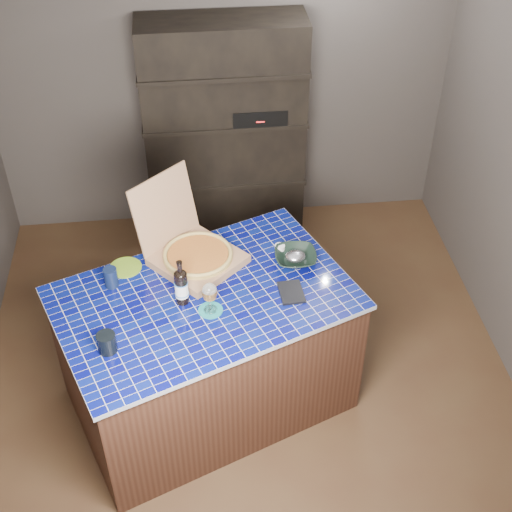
{
  "coord_description": "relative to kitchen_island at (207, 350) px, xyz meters",
  "views": [
    {
      "loc": [
        -0.28,
        -3.23,
        3.69
      ],
      "look_at": [
        0.07,
        0.0,
        0.96
      ],
      "focal_mm": 50.0,
      "sensor_mm": 36.0,
      "label": 1
    }
  ],
  "objects": [
    {
      "name": "tumbler",
      "position": [
        -0.52,
        -0.35,
        0.51
      ],
      "size": [
        0.1,
        0.1,
        0.11
      ],
      "primitive_type": "cylinder",
      "color": "black",
      "rests_on": "kitchen_island"
    },
    {
      "name": "bowl",
      "position": [
        0.56,
        0.25,
        0.48
      ],
      "size": [
        0.26,
        0.26,
        0.06
      ],
      "primitive_type": "imported",
      "rotation": [
        0.0,
        0.0,
        -0.02
      ],
      "color": "black",
      "rests_on": "kitchen_island"
    },
    {
      "name": "wine_glass",
      "position": [
        0.03,
        -0.12,
        0.59
      ],
      "size": [
        0.09,
        0.09,
        0.19
      ],
      "color": "white",
      "rests_on": "teal_trivet"
    },
    {
      "name": "mead_bottle",
      "position": [
        -0.12,
        -0.03,
        0.57
      ],
      "size": [
        0.08,
        0.08,
        0.3
      ],
      "color": "black",
      "rests_on": "kitchen_island"
    },
    {
      "name": "shelving_unit",
      "position": [
        0.26,
        1.79,
        0.45
      ],
      "size": [
        1.2,
        0.41,
        1.8
      ],
      "color": "black",
      "rests_on": "floor"
    },
    {
      "name": "white_jar",
      "position": [
        0.48,
        0.34,
        0.48
      ],
      "size": [
        0.06,
        0.06,
        0.05
      ],
      "primitive_type": "cylinder",
      "color": "white",
      "rests_on": "kitchen_island"
    },
    {
      "name": "foil_contents",
      "position": [
        0.56,
        0.25,
        0.49
      ],
      "size": [
        0.13,
        0.11,
        0.06
      ],
      "primitive_type": "ellipsoid",
      "color": "#A7A8B2",
      "rests_on": "bowl"
    },
    {
      "name": "navy_cup",
      "position": [
        -0.52,
        0.15,
        0.51
      ],
      "size": [
        0.08,
        0.08,
        0.12
      ],
      "primitive_type": "cylinder",
      "color": "black",
      "rests_on": "kitchen_island"
    },
    {
      "name": "pizza_box",
      "position": [
        -0.04,
        0.31,
        0.52
      ],
      "size": [
        0.7,
        0.7,
        0.49
      ],
      "rotation": [
        0.0,
        0.0,
        0.73
      ],
      "color": "#A77456",
      "rests_on": "kitchen_island"
    },
    {
      "name": "green_trivet",
      "position": [
        -0.45,
        0.3,
        0.46
      ],
      "size": [
        0.19,
        0.19,
        0.01
      ],
      "primitive_type": "cylinder",
      "color": "olive",
      "rests_on": "kitchen_island"
    },
    {
      "name": "dvd_case",
      "position": [
        0.5,
        -0.03,
        0.46
      ],
      "size": [
        0.15,
        0.2,
        0.01
      ],
      "primitive_type": "cube",
      "rotation": [
        0.0,
        0.0,
        0.06
      ],
      "color": "black",
      "rests_on": "kitchen_island"
    },
    {
      "name": "room",
      "position": [
        0.26,
        0.26,
        0.8
      ],
      "size": [
        3.5,
        3.5,
        3.5
      ],
      "color": "#4F3822",
      "rests_on": "ground"
    },
    {
      "name": "kitchen_island",
      "position": [
        0.0,
        0.0,
        0.0
      ],
      "size": [
        1.92,
        1.59,
        0.91
      ],
      "rotation": [
        0.0,
        0.0,
        0.38
      ],
      "color": "#44271A",
      "rests_on": "floor"
    },
    {
      "name": "teal_trivet",
      "position": [
        0.03,
        -0.12,
        0.46
      ],
      "size": [
        0.14,
        0.14,
        0.01
      ],
      "primitive_type": "cylinder",
      "color": "#17797A",
      "rests_on": "kitchen_island"
    }
  ]
}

